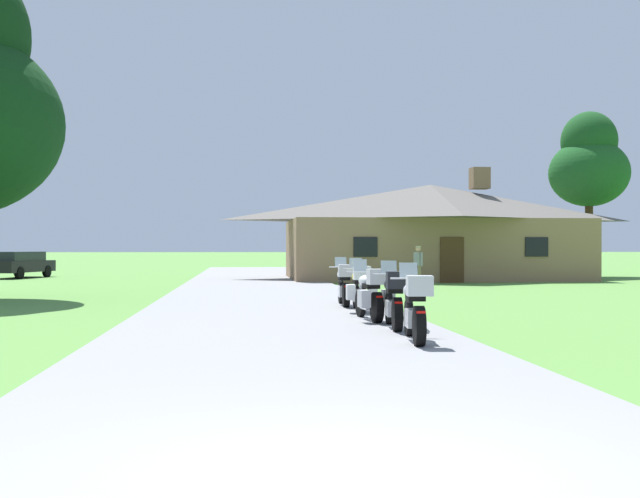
{
  "coord_description": "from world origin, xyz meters",
  "views": [
    {
      "loc": [
        -0.69,
        -5.34,
        1.63
      ],
      "look_at": [
        1.34,
        15.38,
        1.58
      ],
      "focal_mm": 44.64,
      "sensor_mm": 36.0,
      "label": 1
    }
  ],
  "objects_px": {
    "motorcycle_silver_nearest_to_camera": "(415,308)",
    "bystander_gray_shirt_near_lodge": "(418,263)",
    "motorcycle_yellow_fourth_in_row": "(360,289)",
    "motorcycle_white_third_in_row": "(371,295)",
    "motorcycle_silver_farthest_in_row": "(344,285)",
    "parked_black_suv_far_left": "(18,263)",
    "motorcycle_black_second_in_row": "(394,300)",
    "tree_right_of_lodge": "(589,164)"
  },
  "relations": [
    {
      "from": "motorcycle_silver_farthest_in_row",
      "to": "tree_right_of_lodge",
      "type": "relative_size",
      "value": 0.23
    },
    {
      "from": "motorcycle_black_second_in_row",
      "to": "motorcycle_white_third_in_row",
      "type": "height_order",
      "value": "same"
    },
    {
      "from": "motorcycle_black_second_in_row",
      "to": "motorcycle_silver_farthest_in_row",
      "type": "relative_size",
      "value": 1.0
    },
    {
      "from": "motorcycle_silver_farthest_in_row",
      "to": "bystander_gray_shirt_near_lodge",
      "type": "xyz_separation_m",
      "value": [
        4.78,
        12.28,
        0.33
      ]
    },
    {
      "from": "motorcycle_yellow_fourth_in_row",
      "to": "motorcycle_silver_farthest_in_row",
      "type": "xyz_separation_m",
      "value": [
        -0.13,
        1.97,
        0.01
      ]
    },
    {
      "from": "motorcycle_white_third_in_row",
      "to": "bystander_gray_shirt_near_lodge",
      "type": "relative_size",
      "value": 1.24
    },
    {
      "from": "motorcycle_black_second_in_row",
      "to": "motorcycle_silver_farthest_in_row",
      "type": "xyz_separation_m",
      "value": [
        -0.19,
        6.05,
        0.0
      ]
    },
    {
      "from": "bystander_gray_shirt_near_lodge",
      "to": "parked_black_suv_far_left",
      "type": "xyz_separation_m",
      "value": [
        -19.36,
        10.11,
        -0.17
      ]
    },
    {
      "from": "motorcycle_silver_farthest_in_row",
      "to": "parked_black_suv_far_left",
      "type": "height_order",
      "value": "parked_black_suv_far_left"
    },
    {
      "from": "motorcycle_silver_farthest_in_row",
      "to": "bystander_gray_shirt_near_lodge",
      "type": "height_order",
      "value": "bystander_gray_shirt_near_lodge"
    },
    {
      "from": "motorcycle_silver_nearest_to_camera",
      "to": "motorcycle_black_second_in_row",
      "type": "distance_m",
      "value": 2.17
    },
    {
      "from": "motorcycle_silver_farthest_in_row",
      "to": "motorcycle_black_second_in_row",
      "type": "bearing_deg",
      "value": -86.44
    },
    {
      "from": "motorcycle_white_third_in_row",
      "to": "tree_right_of_lodge",
      "type": "bearing_deg",
      "value": 52.41
    },
    {
      "from": "motorcycle_black_second_in_row",
      "to": "bystander_gray_shirt_near_lodge",
      "type": "height_order",
      "value": "bystander_gray_shirt_near_lodge"
    },
    {
      "from": "tree_right_of_lodge",
      "to": "motorcycle_yellow_fourth_in_row",
      "type": "bearing_deg",
      "value": -124.99
    },
    {
      "from": "bystander_gray_shirt_near_lodge",
      "to": "tree_right_of_lodge",
      "type": "bearing_deg",
      "value": -78.78
    },
    {
      "from": "motorcycle_yellow_fourth_in_row",
      "to": "bystander_gray_shirt_near_lodge",
      "type": "bearing_deg",
      "value": 74.51
    },
    {
      "from": "tree_right_of_lodge",
      "to": "motorcycle_silver_farthest_in_row",
      "type": "bearing_deg",
      "value": -127.62
    },
    {
      "from": "motorcycle_white_third_in_row",
      "to": "parked_black_suv_far_left",
      "type": "height_order",
      "value": "parked_black_suv_far_left"
    },
    {
      "from": "motorcycle_yellow_fourth_in_row",
      "to": "parked_black_suv_far_left",
      "type": "xyz_separation_m",
      "value": [
        -14.71,
        24.36,
        0.17
      ]
    },
    {
      "from": "tree_right_of_lodge",
      "to": "parked_black_suv_far_left",
      "type": "height_order",
      "value": "tree_right_of_lodge"
    },
    {
      "from": "motorcycle_white_third_in_row",
      "to": "bystander_gray_shirt_near_lodge",
      "type": "bearing_deg",
      "value": 69.04
    },
    {
      "from": "tree_right_of_lodge",
      "to": "parked_black_suv_far_left",
      "type": "distance_m",
      "value": 31.63
    },
    {
      "from": "motorcycle_silver_nearest_to_camera",
      "to": "bystander_gray_shirt_near_lodge",
      "type": "relative_size",
      "value": 1.24
    },
    {
      "from": "motorcycle_white_third_in_row",
      "to": "bystander_gray_shirt_near_lodge",
      "type": "height_order",
      "value": "bystander_gray_shirt_near_lodge"
    },
    {
      "from": "motorcycle_white_third_in_row",
      "to": "motorcycle_silver_farthest_in_row",
      "type": "xyz_separation_m",
      "value": [
        -0.02,
        4.4,
        0.01
      ]
    },
    {
      "from": "tree_right_of_lodge",
      "to": "motorcycle_silver_nearest_to_camera",
      "type": "bearing_deg",
      "value": -118.95
    },
    {
      "from": "motorcycle_silver_farthest_in_row",
      "to": "motorcycle_white_third_in_row",
      "type": "bearing_deg",
      "value": -88.0
    },
    {
      "from": "motorcycle_white_third_in_row",
      "to": "motorcycle_silver_farthest_in_row",
      "type": "height_order",
      "value": "same"
    },
    {
      "from": "motorcycle_silver_nearest_to_camera",
      "to": "bystander_gray_shirt_near_lodge",
      "type": "distance_m",
      "value": 21.02
    },
    {
      "from": "motorcycle_silver_nearest_to_camera",
      "to": "bystander_gray_shirt_near_lodge",
      "type": "xyz_separation_m",
      "value": [
        4.65,
        20.49,
        0.33
      ]
    },
    {
      "from": "motorcycle_silver_farthest_in_row",
      "to": "motorcycle_silver_nearest_to_camera",
      "type": "bearing_deg",
      "value": -87.37
    },
    {
      "from": "motorcycle_white_third_in_row",
      "to": "motorcycle_silver_farthest_in_row",
      "type": "relative_size",
      "value": 1.0
    },
    {
      "from": "parked_black_suv_far_left",
      "to": "tree_right_of_lodge",
      "type": "bearing_deg",
      "value": 12.87
    },
    {
      "from": "motorcycle_silver_farthest_in_row",
      "to": "bystander_gray_shirt_near_lodge",
      "type": "relative_size",
      "value": 1.24
    },
    {
      "from": "motorcycle_yellow_fourth_in_row",
      "to": "motorcycle_silver_nearest_to_camera",
      "type": "bearing_deg",
      "value": -87.48
    },
    {
      "from": "bystander_gray_shirt_near_lodge",
      "to": "motorcycle_yellow_fourth_in_row",
      "type": "bearing_deg",
      "value": 135.11
    },
    {
      "from": "motorcycle_white_third_in_row",
      "to": "parked_black_suv_far_left",
      "type": "xyz_separation_m",
      "value": [
        -14.6,
        26.78,
        0.17
      ]
    },
    {
      "from": "motorcycle_black_second_in_row",
      "to": "motorcycle_silver_farthest_in_row",
      "type": "bearing_deg",
      "value": 96.39
    },
    {
      "from": "motorcycle_silver_farthest_in_row",
      "to": "parked_black_suv_far_left",
      "type": "bearing_deg",
      "value": 124.8
    },
    {
      "from": "motorcycle_yellow_fourth_in_row",
      "to": "parked_black_suv_far_left",
      "type": "bearing_deg",
      "value": 123.71
    },
    {
      "from": "parked_black_suv_far_left",
      "to": "motorcycle_black_second_in_row",
      "type": "bearing_deg",
      "value": -48.03
    }
  ]
}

